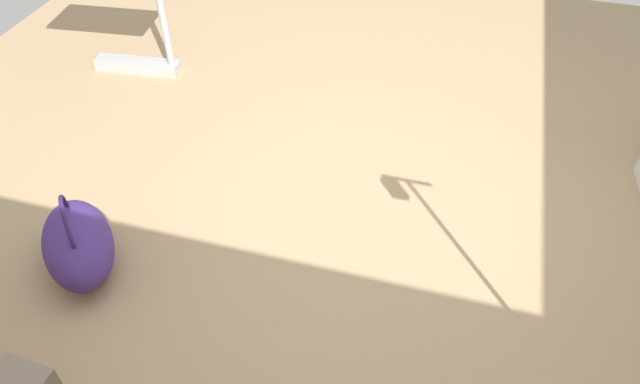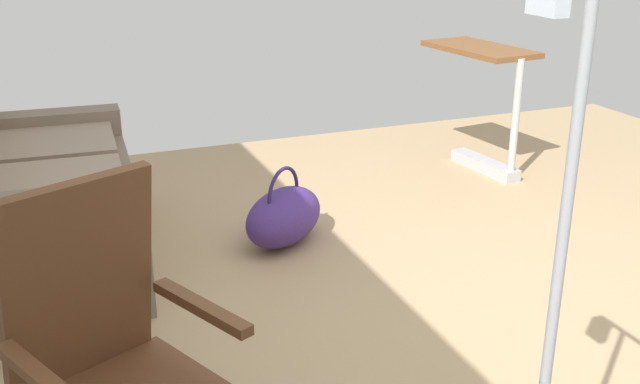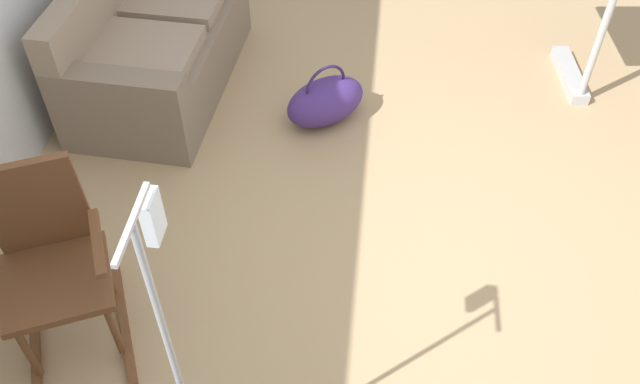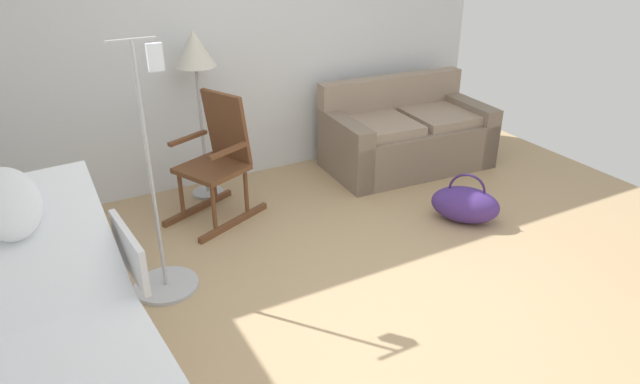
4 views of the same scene
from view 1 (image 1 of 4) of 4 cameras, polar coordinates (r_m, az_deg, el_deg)
ground_plane at (r=3.05m, az=4.33°, el=-4.22°), size 6.34×6.34×0.00m
duffel_bag at (r=3.02m, az=-22.43°, el=-4.70°), size 0.60×0.64×0.43m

